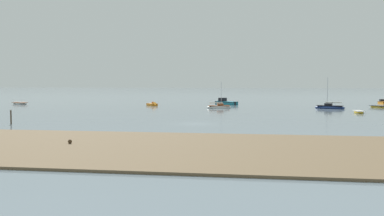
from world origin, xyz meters
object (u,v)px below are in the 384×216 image
(rowboat_moored_3, at_px, (20,103))
(sailboat_moored_0, at_px, (219,107))
(mooring_post_left, at_px, (11,117))
(rowboat_moored_4, at_px, (378,107))
(motorboat_moored_0, at_px, (382,103))
(motorboat_moored_3, at_px, (153,105))
(rowboat_moored_0, at_px, (359,112))
(motorboat_moored_1, at_px, (223,103))
(sailboat_moored_1, at_px, (330,107))

(rowboat_moored_3, bearing_deg, sailboat_moored_0, 8.12)
(sailboat_moored_0, height_order, mooring_post_left, sailboat_moored_0)
(mooring_post_left, bearing_deg, rowboat_moored_4, 37.63)
(motorboat_moored_0, height_order, motorboat_moored_3, motorboat_moored_0)
(sailboat_moored_0, bearing_deg, rowboat_moored_3, 153.94)
(motorboat_moored_3, distance_m, mooring_post_left, 44.76)
(sailboat_moored_0, xyz_separation_m, motorboat_moored_3, (-15.88, 6.84, -0.06))
(rowboat_moored_0, bearing_deg, rowboat_moored_4, -27.20)
(motorboat_moored_3, relative_size, mooring_post_left, 2.02)
(motorboat_moored_1, bearing_deg, motorboat_moored_3, 64.47)
(sailboat_moored_1, bearing_deg, rowboat_moored_4, -134.06)
(motorboat_moored_0, xyz_separation_m, motorboat_moored_3, (-55.45, -17.86, -0.06))
(motorboat_moored_0, height_order, motorboat_moored_1, motorboat_moored_1)
(motorboat_moored_0, bearing_deg, mooring_post_left, 131.24)
(rowboat_moored_0, xyz_separation_m, sailboat_moored_1, (-2.69, 12.08, 0.13))
(rowboat_moored_4, xyz_separation_m, motorboat_moored_1, (-33.38, 8.26, 0.19))
(rowboat_moored_3, relative_size, motorboat_moored_3, 1.14)
(motorboat_moored_0, bearing_deg, rowboat_moored_3, 96.95)
(sailboat_moored_1, bearing_deg, sailboat_moored_0, 25.63)
(motorboat_moored_1, xyz_separation_m, motorboat_moored_3, (-15.73, -7.68, -0.18))
(rowboat_moored_0, bearing_deg, motorboat_moored_0, -23.89)
(rowboat_moored_3, height_order, rowboat_moored_4, rowboat_moored_3)
(rowboat_moored_0, relative_size, motorboat_moored_3, 0.93)
(rowboat_moored_4, distance_m, motorboat_moored_1, 34.38)
(rowboat_moored_3, bearing_deg, rowboat_moored_4, 16.16)
(motorboat_moored_1, bearing_deg, rowboat_moored_3, 45.46)
(rowboat_moored_3, bearing_deg, rowboat_moored_0, 3.48)
(rowboat_moored_3, bearing_deg, motorboat_moored_1, 24.63)
(rowboat_moored_4, relative_size, sailboat_moored_1, 0.63)
(rowboat_moored_3, height_order, motorboat_moored_0, motorboat_moored_0)
(motorboat_moored_0, height_order, mooring_post_left, mooring_post_left)
(sailboat_moored_0, relative_size, motorboat_moored_0, 1.26)
(sailboat_moored_0, xyz_separation_m, sailboat_moored_1, (22.52, 1.48, 0.04))
(sailboat_moored_1, xyz_separation_m, motorboat_moored_3, (-38.40, 5.36, -0.10))
(mooring_post_left, bearing_deg, rowboat_moored_0, 28.84)
(sailboat_moored_0, bearing_deg, motorboat_moored_3, 140.12)
(motorboat_moored_1, distance_m, mooring_post_left, 56.76)
(rowboat_moored_0, relative_size, motorboat_moored_1, 0.60)
(rowboat_moored_0, height_order, motorboat_moored_0, motorboat_moored_0)
(sailboat_moored_0, xyz_separation_m, motorboat_moored_0, (39.57, 24.70, 0.01))
(sailboat_moored_0, xyz_separation_m, rowboat_moored_0, (25.21, -10.59, -0.09))
(sailboat_moored_0, distance_m, sailboat_moored_1, 22.57)
(motorboat_moored_3, bearing_deg, rowboat_moored_3, -129.15)
(motorboat_moored_0, bearing_deg, motorboat_moored_1, 101.00)
(rowboat_moored_0, height_order, motorboat_moored_3, motorboat_moored_3)
(sailboat_moored_0, bearing_deg, motorboat_moored_0, 15.40)
(rowboat_moored_4, height_order, motorboat_moored_1, motorboat_moored_1)
(rowboat_moored_4, height_order, motorboat_moored_0, motorboat_moored_0)
(motorboat_moored_3, bearing_deg, rowboat_moored_0, 30.42)
(motorboat_moored_1, bearing_deg, motorboat_moored_0, -127.18)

